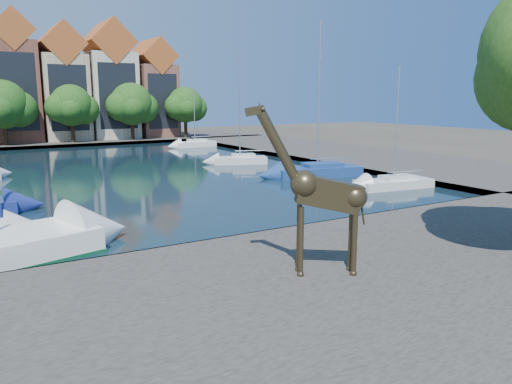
% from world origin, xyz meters
% --- Properties ---
extents(ground, '(160.00, 160.00, 0.00)m').
position_xyz_m(ground, '(0.00, 0.00, 0.00)').
color(ground, '#38332B').
rests_on(ground, ground).
extents(water_basin, '(38.00, 50.00, 0.08)m').
position_xyz_m(water_basin, '(0.00, 24.00, 0.04)').
color(water_basin, black).
rests_on(water_basin, ground).
extents(near_quay, '(50.00, 14.00, 0.50)m').
position_xyz_m(near_quay, '(0.00, -7.00, 0.25)').
color(near_quay, '#45413C').
rests_on(near_quay, ground).
extents(far_quay, '(60.00, 16.00, 0.50)m').
position_xyz_m(far_quay, '(0.00, 56.00, 0.25)').
color(far_quay, '#45413C').
rests_on(far_quay, ground).
extents(right_quay, '(14.00, 52.00, 0.50)m').
position_xyz_m(right_quay, '(25.00, 24.00, 0.25)').
color(right_quay, '#45413C').
rests_on(right_quay, ground).
extents(townhouse_center, '(5.44, 9.18, 16.93)m').
position_xyz_m(townhouse_center, '(-4.00, 55.99, 8.36)').
color(townhouse_center, brown).
rests_on(townhouse_center, far_quay).
extents(townhouse_east_inner, '(5.94, 9.18, 15.79)m').
position_xyz_m(townhouse_east_inner, '(2.00, 55.99, 7.73)').
color(townhouse_east_inner, tan).
rests_on(townhouse_east_inner, far_quay).
extents(townhouse_east_mid, '(6.43, 9.18, 16.65)m').
position_xyz_m(townhouse_east_mid, '(8.50, 55.99, 8.10)').
color(townhouse_east_mid, beige).
rests_on(townhouse_east_mid, far_quay).
extents(townhouse_east_end, '(5.44, 9.18, 14.43)m').
position_xyz_m(townhouse_east_end, '(15.00, 55.99, 7.11)').
color(townhouse_east_end, brown).
rests_on(townhouse_east_end, far_quay).
extents(far_tree_mid_west, '(7.80, 6.00, 8.00)m').
position_xyz_m(far_tree_mid_west, '(-5.89, 50.49, 5.29)').
color(far_tree_mid_west, '#332114').
rests_on(far_tree_mid_west, far_quay).
extents(far_tree_mid_east, '(7.02, 5.40, 7.52)m').
position_xyz_m(far_tree_mid_east, '(2.10, 50.49, 5.13)').
color(far_tree_mid_east, '#332114').
rests_on(far_tree_mid_east, far_quay).
extents(far_tree_east, '(7.54, 5.80, 7.84)m').
position_xyz_m(far_tree_east, '(10.11, 50.49, 5.24)').
color(far_tree_east, '#332114').
rests_on(far_tree_east, far_quay).
extents(far_tree_far_east, '(6.76, 5.20, 7.36)m').
position_xyz_m(far_tree_far_east, '(18.09, 50.49, 5.08)').
color(far_tree_far_east, '#332114').
rests_on(far_tree_far_east, far_quay).
extents(giraffe_statue, '(3.68, 2.23, 5.67)m').
position_xyz_m(giraffe_statue, '(-0.93, -5.67, 3.28)').
color(giraffe_statue, '#372D1B').
rests_on(giraffe_statue, near_quay).
extents(sailboat_right_a, '(5.86, 2.74, 8.44)m').
position_xyz_m(sailboat_right_a, '(15.00, 6.23, 0.55)').
color(sailboat_right_a, silver).
rests_on(sailboat_right_a, water_basin).
extents(sailboat_right_b, '(7.42, 3.82, 12.17)m').
position_xyz_m(sailboat_right_b, '(13.68, 13.25, 0.68)').
color(sailboat_right_b, navy).
rests_on(sailboat_right_b, water_basin).
extents(sailboat_right_c, '(5.35, 3.52, 10.31)m').
position_xyz_m(sailboat_right_c, '(12.00, 23.14, 0.63)').
color(sailboat_right_c, silver).
rests_on(sailboat_right_c, water_basin).
extents(sailboat_right_d, '(5.44, 2.18, 7.63)m').
position_xyz_m(sailboat_right_d, '(15.00, 40.46, 0.61)').
color(sailboat_right_d, silver).
rests_on(sailboat_right_d, water_basin).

